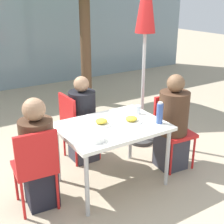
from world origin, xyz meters
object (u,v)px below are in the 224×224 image
person_far (83,122)px  drinking_cup (138,110)px  chair_far (75,122)px  salad_bowl (97,139)px  chair_right (172,125)px  person_right (173,126)px  bottle (160,113)px  chair_left (36,164)px  person_left (38,156)px  closed_umbrella (146,14)px

person_far → drinking_cup: person_far is taller
chair_far → salad_bowl: 1.01m
chair_right → salad_bowl: 1.24m
person_right → chair_far: person_right is taller
chair_far → bottle: (0.57, -0.94, 0.32)m
chair_left → person_left: person_left is taller
chair_left → chair_right: 1.74m
person_right → salad_bowl: (-1.14, -0.17, 0.19)m
closed_umbrella → bottle: bearing=-116.9°
chair_left → person_left: bearing=57.9°
chair_left → salad_bowl: size_ratio=5.29×
drinking_cup → person_left: bearing=-177.5°
chair_right → salad_bowl: bearing=17.1°
closed_umbrella → person_left: bearing=-160.8°
bottle → drinking_cup: (-0.03, 0.35, -0.07)m
bottle → person_right: bearing=23.4°
chair_left → chair_right: bearing=5.0°
person_left → salad_bowl: 0.61m
closed_umbrella → drinking_cup: (-0.49, -0.55, -1.03)m
person_far → bottle: 1.07m
chair_left → person_left: (0.06, 0.08, 0.02)m
chair_right → salad_bowl: (-1.20, -0.25, 0.23)m
chair_left → drinking_cup: bearing=10.5°
chair_far → bottle: size_ratio=3.66×
chair_far → closed_umbrella: closed_umbrella is taller
chair_right → person_far: bearing=-31.4°
person_left → closed_umbrella: bearing=24.0°
chair_left → person_right: person_right is taller
chair_left → closed_umbrella: bearing=25.6°
person_right → person_far: bearing=-36.3°
chair_left → salad_bowl: chair_left is taller
person_far → drinking_cup: size_ratio=11.17×
drinking_cup → chair_far: bearing=132.3°
person_right → salad_bowl: size_ratio=7.12×
chair_right → person_far: (-0.89, 0.67, 0.00)m
salad_bowl → chair_right: bearing=11.7°
person_far → salad_bowl: size_ratio=6.68×
person_right → chair_right: bearing=-122.1°
chair_far → closed_umbrella: (1.03, -0.04, 1.28)m
bottle → chair_far: bearing=121.1°
chair_left → salad_bowl: bearing=-19.3°
person_far → bottle: bearing=26.6°
person_left → chair_right: bearing=2.4°
chair_right → person_far: person_far is taller
salad_bowl → person_left: bearing=146.7°
person_right → bottle: size_ratio=4.92×
chair_right → bottle: size_ratio=3.66×
person_left → bottle: person_left is taller
chair_left → person_far: (0.85, 0.67, 0.00)m
person_far → salad_bowl: person_far is taller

